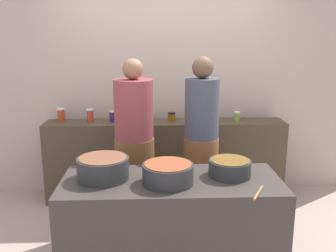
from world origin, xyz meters
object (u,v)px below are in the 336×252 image
cooking_pot_center (168,174)px  wooden_spoon (258,193)px  cook_in_cap (201,153)px  preserve_jar_6 (206,116)px  preserve_jar_1 (90,116)px  cooking_pot_right (230,168)px  preserve_jar_3 (123,117)px  cooking_pot_left (103,168)px  preserve_jar_2 (113,116)px  preserve_jar_8 (237,116)px  preserve_jar_5 (172,117)px  preserve_jar_0 (61,115)px  preserve_jar_4 (138,118)px  preserve_jar_7 (215,116)px  cook_with_tongs (135,154)px

cooking_pot_center → wooden_spoon: bearing=-19.9°
cook_in_cap → preserve_jar_6: bearing=78.8°
preserve_jar_1 → cooking_pot_right: 1.89m
preserve_jar_3 → cooking_pot_left: bearing=-92.4°
cooking_pot_left → preserve_jar_6: bearing=54.1°
preserve_jar_2 → preserve_jar_8: 1.40m
cooking_pot_left → preserve_jar_3: bearing=87.6°
preserve_jar_6 → cook_in_cap: bearing=-101.2°
cook_in_cap → cooking_pot_right: bearing=-77.5°
preserve_jar_5 → cooking_pot_right: preserve_jar_5 is taller
preserve_jar_8 → cook_in_cap: cook_in_cap is taller
wooden_spoon → preserve_jar_8: bearing=82.7°
preserve_jar_0 → preserve_jar_5: bearing=-3.0°
preserve_jar_5 → cooking_pot_right: bearing=-73.9°
preserve_jar_2 → preserve_jar_4: (0.28, -0.05, -0.01)m
preserve_jar_3 → cooking_pot_right: (0.93, -1.30, -0.13)m
cooking_pot_center → preserve_jar_3: bearing=107.1°
preserve_jar_2 → preserve_jar_7: preserve_jar_2 is taller
preserve_jar_0 → cook_with_tongs: 1.15m
preserve_jar_6 → preserve_jar_8: 0.35m
preserve_jar_2 → preserve_jar_8: preserve_jar_2 is taller
preserve_jar_8 → preserve_jar_4: bearing=-179.5°
cooking_pot_right → preserve_jar_5: bearing=106.1°
wooden_spoon → preserve_jar_0: bearing=134.9°
preserve_jar_6 → cooking_pot_right: preserve_jar_6 is taller
preserve_jar_8 → preserve_jar_7: bearing=178.4°
preserve_jar_7 → preserve_jar_8: size_ratio=1.01×
preserve_jar_6 → cook_with_tongs: cook_with_tongs is taller
preserve_jar_4 → cooking_pot_right: preserve_jar_4 is taller
preserve_jar_2 → cooking_pot_left: (0.06, -1.40, -0.11)m
preserve_jar_3 → cooking_pot_left: (-0.06, -1.32, -0.11)m
preserve_jar_1 → preserve_jar_8: 1.65m
cooking_pot_center → cook_with_tongs: (-0.29, 0.82, -0.11)m
preserve_jar_4 → wooden_spoon: 1.92m
preserve_jar_1 → preserve_jar_5: 0.91m
cook_in_cap → cooking_pot_left: bearing=-141.7°
preserve_jar_6 → cook_with_tongs: bearing=-139.8°
preserve_jar_4 → cooking_pot_center: bearing=-79.3°
preserve_jar_2 → preserve_jar_1: bearing=-175.9°
preserve_jar_3 → preserve_jar_8: size_ratio=1.13×
preserve_jar_6 → cooking_pot_left: 1.68m
preserve_jar_2 → cook_with_tongs: 0.78m
cook_with_tongs → preserve_jar_4: bearing=88.9°
preserve_jar_7 → cook_with_tongs: 1.12m
preserve_jar_1 → cooking_pot_center: 1.70m
cooking_pot_center → cook_in_cap: size_ratio=0.23×
cooking_pot_left → wooden_spoon: bearing=-16.8°
cooking_pot_left → cooking_pot_center: 0.51m
preserve_jar_3 → cooking_pot_right: preserve_jar_3 is taller
preserve_jar_8 → wooden_spoon: size_ratio=0.44×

